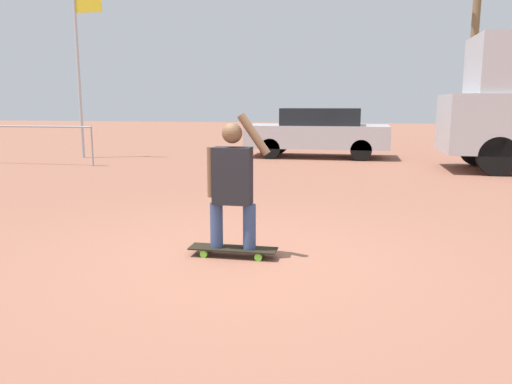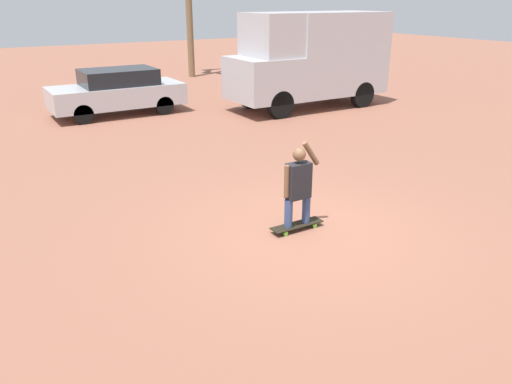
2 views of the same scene
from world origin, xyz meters
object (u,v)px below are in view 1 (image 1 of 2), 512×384
object	(u,v)px
person_skateboarder	(232,180)
flagpole	(80,59)
parked_car_silver	(318,132)
skateboard	(233,249)

from	to	relation	value
person_skateboarder	flagpole	bearing A→B (deg)	127.62
person_skateboarder	parked_car_silver	size ratio (longest dim) A/B	0.34
person_skateboarder	parked_car_silver	xyz separation A→B (m)	(0.12, 10.69, -0.05)
skateboard	person_skateboarder	size ratio (longest dim) A/B	0.66
parked_car_silver	person_skateboarder	bearing A→B (deg)	-90.64
skateboard	parked_car_silver	distance (m)	10.72
skateboard	person_skateboarder	bearing A→B (deg)	180.00
skateboard	parked_car_silver	size ratio (longest dim) A/B	0.22
skateboard	parked_car_silver	xyz separation A→B (m)	(0.12, 10.69, 0.72)
skateboard	person_skateboarder	xyz separation A→B (m)	(-0.00, 0.00, 0.78)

